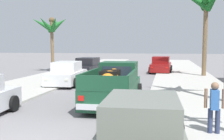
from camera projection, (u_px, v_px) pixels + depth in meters
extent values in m
cube|color=#B2AFA8|center=(44.00, 81.00, 20.24)|extent=(4.63, 60.00, 0.12)
cube|color=#B2AFA8|center=(189.00, 85.00, 18.35)|extent=(4.63, 60.00, 0.12)
cube|color=silver|center=(56.00, 81.00, 20.07)|extent=(0.16, 60.00, 0.10)
cube|color=silver|center=(174.00, 84.00, 18.53)|extent=(0.16, 60.00, 0.10)
cube|color=#19472D|center=(114.00, 91.00, 12.46)|extent=(1.99, 5.13, 0.80)
cube|color=#19472D|center=(119.00, 70.00, 13.96)|extent=(1.74, 1.52, 0.80)
cube|color=#283342|center=(117.00, 71.00, 13.21)|extent=(1.38, 0.08, 0.44)
cube|color=#283342|center=(121.00, 68.00, 14.70)|extent=(1.46, 0.08, 0.48)
cube|color=#19472D|center=(89.00, 78.00, 11.72)|extent=(0.14, 3.30, 0.56)
cube|color=#19472D|center=(132.00, 79.00, 11.40)|extent=(0.14, 3.30, 0.56)
cube|color=#19472D|center=(102.00, 84.00, 9.94)|extent=(1.88, 0.13, 0.56)
cube|color=silver|center=(101.00, 108.00, 9.93)|extent=(1.83, 0.14, 0.20)
cylinder|color=black|center=(100.00, 90.00, 14.15)|extent=(0.27, 0.76, 0.76)
cylinder|color=black|center=(139.00, 91.00, 13.81)|extent=(0.27, 0.76, 0.76)
cylinder|color=black|center=(84.00, 102.00, 11.28)|extent=(0.27, 0.76, 0.76)
cylinder|color=black|center=(132.00, 103.00, 10.94)|extent=(0.27, 0.76, 0.76)
cube|color=red|center=(81.00, 98.00, 10.06)|extent=(0.22, 0.04, 0.18)
cube|color=red|center=(122.00, 100.00, 9.80)|extent=(0.22, 0.04, 0.18)
ellipsoid|color=orange|center=(110.00, 78.00, 11.55)|extent=(0.72, 1.71, 0.60)
sphere|color=orange|center=(114.00, 73.00, 12.47)|extent=(0.44, 0.44, 0.44)
cube|color=black|center=(108.00, 79.00, 11.09)|extent=(0.72, 0.13, 0.61)
cube|color=black|center=(110.00, 78.00, 11.55)|extent=(0.72, 0.13, 0.61)
cube|color=black|center=(112.00, 76.00, 12.00)|extent=(0.72, 0.13, 0.61)
cube|color=maroon|center=(161.00, 67.00, 26.87)|extent=(1.97, 4.28, 0.72)
cube|color=maroon|center=(161.00, 60.00, 26.71)|extent=(1.62, 2.17, 0.64)
cube|color=#283342|center=(162.00, 60.00, 27.65)|extent=(1.37, 0.15, 0.52)
cube|color=#283342|center=(160.00, 61.00, 25.78)|extent=(1.34, 0.15, 0.50)
cylinder|color=black|center=(153.00, 68.00, 28.36)|extent=(0.25, 0.65, 0.64)
cylinder|color=black|center=(171.00, 68.00, 27.94)|extent=(0.25, 0.65, 0.64)
cylinder|color=black|center=(150.00, 70.00, 25.84)|extent=(0.25, 0.65, 0.64)
cylinder|color=black|center=(170.00, 71.00, 25.42)|extent=(0.25, 0.65, 0.64)
cube|color=red|center=(152.00, 67.00, 24.97)|extent=(0.20, 0.05, 0.12)
cube|color=white|center=(156.00, 65.00, 29.05)|extent=(0.20, 0.05, 0.10)
cube|color=red|center=(167.00, 68.00, 24.67)|extent=(0.20, 0.05, 0.12)
cube|color=white|center=(168.00, 65.00, 28.76)|extent=(0.20, 0.05, 0.10)
cube|color=silver|center=(67.00, 77.00, 18.58)|extent=(2.00, 4.30, 0.72)
cube|color=silver|center=(67.00, 66.00, 18.62)|extent=(1.64, 2.19, 0.64)
cube|color=#283342|center=(62.00, 68.00, 17.67)|extent=(1.37, 0.16, 0.52)
cube|color=#283342|center=(71.00, 66.00, 19.58)|extent=(1.34, 0.16, 0.50)
cylinder|color=black|center=(75.00, 83.00, 17.20)|extent=(0.26, 0.65, 0.64)
cylinder|color=black|center=(46.00, 83.00, 17.43)|extent=(0.26, 0.65, 0.64)
cylinder|color=black|center=(85.00, 78.00, 19.77)|extent=(0.26, 0.65, 0.64)
cylinder|color=black|center=(60.00, 78.00, 20.01)|extent=(0.26, 0.65, 0.64)
cube|color=red|center=(83.00, 72.00, 20.58)|extent=(0.20, 0.05, 0.12)
cube|color=white|center=(66.00, 80.00, 16.41)|extent=(0.20, 0.05, 0.10)
cube|color=red|center=(67.00, 72.00, 20.74)|extent=(0.20, 0.05, 0.12)
cube|color=white|center=(46.00, 80.00, 16.57)|extent=(0.20, 0.05, 0.10)
cylinder|color=black|center=(13.00, 104.00, 11.19)|extent=(0.26, 0.65, 0.64)
cube|color=white|center=(16.00, 93.00, 12.00)|extent=(0.20, 0.05, 0.10)
cube|color=black|center=(88.00, 69.00, 24.44)|extent=(2.01, 4.30, 0.72)
cube|color=black|center=(88.00, 61.00, 24.48)|extent=(1.64, 2.19, 0.64)
cube|color=#283342|center=(84.00, 62.00, 23.55)|extent=(1.37, 0.16, 0.52)
cube|color=#283342|center=(92.00, 61.00, 25.42)|extent=(1.34, 0.16, 0.50)
cylinder|color=black|center=(93.00, 73.00, 22.98)|extent=(0.26, 0.65, 0.64)
cylinder|color=black|center=(72.00, 73.00, 23.43)|extent=(0.26, 0.65, 0.64)
cylinder|color=black|center=(102.00, 71.00, 25.50)|extent=(0.26, 0.65, 0.64)
cylinder|color=black|center=(83.00, 70.00, 25.94)|extent=(0.26, 0.65, 0.64)
cube|color=red|center=(102.00, 66.00, 26.32)|extent=(0.20, 0.05, 0.12)
cube|color=white|center=(86.00, 71.00, 22.25)|extent=(0.20, 0.05, 0.10)
cube|color=red|center=(89.00, 66.00, 26.63)|extent=(0.20, 0.05, 0.12)
cube|color=white|center=(72.00, 70.00, 22.55)|extent=(0.20, 0.05, 0.10)
cube|color=slate|center=(142.00, 112.00, 5.96)|extent=(1.59, 2.15, 0.64)
cube|color=#283342|center=(144.00, 104.00, 6.91)|extent=(1.37, 0.13, 0.52)
cube|color=#283342|center=(139.00, 126.00, 5.00)|extent=(1.34, 0.13, 0.50)
cylinder|color=black|center=(110.00, 132.00, 7.55)|extent=(0.24, 0.65, 0.64)
cylinder|color=black|center=(179.00, 135.00, 7.28)|extent=(0.24, 0.65, 0.64)
cube|color=white|center=(124.00, 114.00, 8.28)|extent=(0.20, 0.05, 0.10)
cube|color=white|center=(167.00, 116.00, 8.09)|extent=(0.20, 0.05, 0.10)
cylinder|color=brown|center=(52.00, 46.00, 27.22)|extent=(0.30, 0.45, 5.01)
cone|color=#23702D|center=(60.00, 23.00, 27.02)|extent=(1.64, 0.85, 1.27)
cone|color=#23702D|center=(59.00, 24.00, 27.39)|extent=(1.52, 1.42, 1.33)
cone|color=#23702D|center=(55.00, 24.00, 28.02)|extent=(0.76, 2.10, 1.33)
cone|color=#23702D|center=(47.00, 25.00, 27.72)|extent=(1.81, 1.56, 1.54)
cone|color=#23702D|center=(42.00, 24.00, 26.92)|extent=(2.04, 1.11, 1.42)
cone|color=#23702D|center=(46.00, 24.00, 26.26)|extent=(1.07, 1.84, 1.49)
cone|color=#23702D|center=(54.00, 24.00, 26.29)|extent=(1.43, 1.64, 1.48)
sphere|color=brown|center=(52.00, 20.00, 26.99)|extent=(0.54, 0.54, 0.54)
cylinder|color=brown|center=(205.00, 36.00, 22.80)|extent=(0.35, 0.65, 6.65)
cone|color=#196023|center=(210.00, 0.00, 23.02)|extent=(1.30, 1.49, 1.33)
cone|color=#196023|center=(200.00, 2.00, 23.54)|extent=(1.21, 2.05, 1.60)
cylinder|color=navy|center=(210.00, 123.00, 8.08)|extent=(0.14, 0.14, 0.82)
cylinder|color=navy|center=(217.00, 123.00, 8.05)|extent=(0.14, 0.14, 0.82)
cube|color=#3366B2|center=(215.00, 99.00, 8.00)|extent=(0.24, 0.39, 0.55)
sphere|color=#8C664C|center=(215.00, 86.00, 7.97)|extent=(0.22, 0.22, 0.22)
cylinder|color=#8C664C|center=(206.00, 98.00, 8.05)|extent=(0.09, 0.09, 0.55)
cylinder|color=#8C664C|center=(224.00, 99.00, 7.96)|extent=(0.09, 0.09, 0.55)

